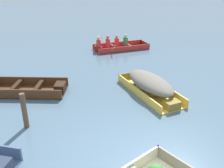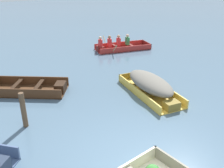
# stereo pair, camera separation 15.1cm
# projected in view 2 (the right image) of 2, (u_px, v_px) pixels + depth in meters

# --- Properties ---
(ground_plane) EXTENTS (80.00, 80.00, 0.00)m
(ground_plane) POSITION_uv_depth(u_px,v_px,m) (135.00, 166.00, 5.84)
(ground_plane) COLOR slate
(skiff_yellow_near_moored) EXTENTS (1.41, 3.14, 0.70)m
(skiff_yellow_near_moored) POSITION_uv_depth(u_px,v_px,m) (150.00, 84.00, 9.18)
(skiff_yellow_near_moored) COLOR #E5BC47
(skiff_yellow_near_moored) RESTS_ON ground
(skiff_dark_varnish_mid_moored) EXTENTS (3.07, 2.58, 0.37)m
(skiff_dark_varnish_mid_moored) POSITION_uv_depth(u_px,v_px,m) (32.00, 88.00, 9.47)
(skiff_dark_varnish_mid_moored) COLOR #4C2D19
(skiff_dark_varnish_mid_moored) RESTS_ON ground
(rowboat_red_with_crew) EXTENTS (3.33, 2.37, 0.89)m
(rowboat_red_with_crew) POSITION_uv_depth(u_px,v_px,m) (119.00, 46.00, 14.61)
(rowboat_red_with_crew) COLOR #AD2D28
(rowboat_red_with_crew) RESTS_ON ground
(mooring_post) EXTENTS (0.15, 0.15, 1.09)m
(mooring_post) POSITION_uv_depth(u_px,v_px,m) (23.00, 110.00, 7.15)
(mooring_post) COLOR brown
(mooring_post) RESTS_ON ground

